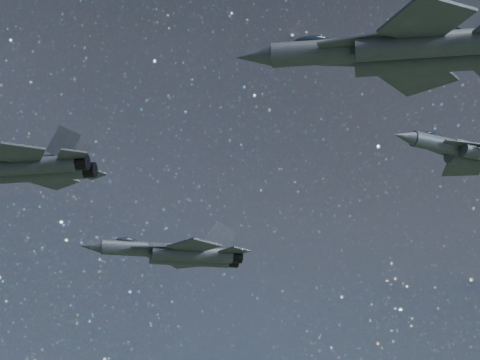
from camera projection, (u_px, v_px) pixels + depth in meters
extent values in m
cube|color=#383D46|center=(34.00, 165.00, 73.23)|extent=(8.11, 3.96, 1.28)
cylinder|color=#383D46|center=(33.00, 166.00, 72.10)|extent=(8.31, 4.08, 1.53)
cylinder|color=#383D46|center=(42.00, 173.00, 73.92)|extent=(8.31, 4.08, 1.53)
cylinder|color=black|center=(81.00, 163.00, 71.38)|extent=(1.66, 1.75, 1.41)
cylinder|color=black|center=(89.00, 170.00, 73.20)|extent=(1.66, 1.75, 1.41)
cube|color=#383D46|center=(6.00, 173.00, 74.97)|extent=(5.21, 1.74, 0.12)
cube|color=#383D46|center=(20.00, 154.00, 70.02)|extent=(4.61, 4.98, 0.20)
cube|color=#383D46|center=(50.00, 180.00, 76.20)|extent=(5.63, 5.57, 0.20)
cube|color=#383D46|center=(72.00, 156.00, 70.32)|extent=(2.70, 2.85, 0.15)
cube|color=#383D46|center=(89.00, 173.00, 74.51)|extent=(3.34, 3.32, 0.15)
cube|color=#383D46|center=(64.00, 143.00, 72.05)|extent=(3.20, 1.49, 3.50)
cube|color=#383D46|center=(74.00, 153.00, 74.33)|extent=(3.36, 0.97, 3.50)
cylinder|color=#383D46|center=(138.00, 249.00, 83.58)|extent=(7.51, 1.99, 1.57)
cone|color=#383D46|center=(91.00, 246.00, 82.64)|extent=(2.49, 1.54, 1.41)
ellipsoid|color=#1B2531|center=(126.00, 241.00, 83.61)|extent=(2.45, 1.19, 0.77)
cube|color=#383D46|center=(187.00, 252.00, 84.59)|extent=(8.31, 1.97, 1.31)
cylinder|color=#383D46|center=(192.00, 254.00, 83.59)|extent=(8.52, 2.04, 1.57)
cylinder|color=#383D46|center=(189.00, 259.00, 85.44)|extent=(8.52, 2.04, 1.57)
cylinder|color=black|center=(236.00, 256.00, 84.49)|extent=(1.39, 1.52, 1.45)
cylinder|color=black|center=(232.00, 261.00, 86.34)|extent=(1.39, 1.52, 1.45)
cube|color=#383D46|center=(156.00, 248.00, 82.65)|extent=(5.33, 1.80, 0.12)
cube|color=#383D46|center=(154.00, 254.00, 85.14)|extent=(5.34, 2.36, 0.12)
cube|color=#383D46|center=(194.00, 246.00, 81.40)|extent=(5.61, 5.73, 0.20)
cube|color=#383D46|center=(184.00, 262.00, 87.68)|extent=(5.43, 5.63, 0.20)
cube|color=#383D46|center=(234.00, 251.00, 83.28)|extent=(3.31, 3.37, 0.15)
cube|color=#383D46|center=(226.00, 262.00, 87.53)|extent=(3.20, 3.28, 0.15)
cube|color=#383D46|center=(220.00, 237.00, 84.57)|extent=(3.50, 0.50, 3.58)
cube|color=#383D46|center=(216.00, 243.00, 86.89)|extent=(3.48, 0.64, 3.58)
cylinder|color=#383D46|center=(332.00, 52.00, 47.96)|extent=(7.33, 3.48, 1.52)
cone|color=#383D46|center=(254.00, 57.00, 48.55)|extent=(2.62, 1.96, 1.36)
ellipsoid|color=#1B2531|center=(312.00, 42.00, 48.36)|extent=(2.51, 1.63, 0.75)
cube|color=#383D46|center=(418.00, 47.00, 47.32)|extent=(8.06, 3.65, 1.26)
cylinder|color=#383D46|center=(426.00, 45.00, 46.21)|extent=(8.26, 3.76, 1.52)
cylinder|color=#383D46|center=(424.00, 61.00, 48.02)|extent=(8.26, 3.76, 1.52)
cube|color=#383D46|center=(361.00, 40.00, 46.48)|extent=(4.98, 3.27, 0.12)
cube|color=#383D46|center=(361.00, 62.00, 48.93)|extent=(5.13, 1.54, 0.12)
cube|color=#383D46|center=(426.00, 21.00, 44.13)|extent=(4.68, 5.02, 0.19)
cube|color=#383D46|center=(417.00, 76.00, 50.29)|extent=(5.58, 5.54, 0.19)
cube|color=#383D46|center=(474.00, 11.00, 46.26)|extent=(3.21, 1.36, 3.46)
cube|color=#383D46|center=(468.00, 33.00, 48.53)|extent=(3.35, 0.84, 3.46)
cylinder|color=#383D46|center=(444.00, 145.00, 67.81)|extent=(6.54, 3.25, 1.36)
cone|color=#383D46|center=(404.00, 136.00, 66.06)|extent=(2.36, 1.79, 1.22)
ellipsoid|color=#1B2531|center=(433.00, 136.00, 67.59)|extent=(2.25, 1.50, 0.67)
cube|color=#383D46|center=(468.00, 145.00, 67.44)|extent=(4.60, 1.48, 0.10)
cube|color=#383D46|center=(449.00, 154.00, 69.41)|extent=(4.42, 3.01, 0.10)
cube|color=#383D46|center=(463.00, 168.00, 72.17)|extent=(4.12, 4.43, 0.17)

